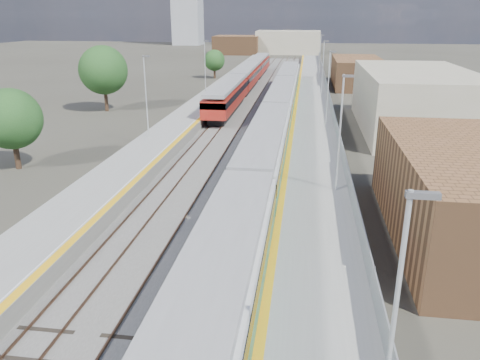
# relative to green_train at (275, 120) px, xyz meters

# --- Properties ---
(ground) EXTENTS (320.00, 320.00, 0.00)m
(ground) POSITION_rel_green_train_xyz_m (-1.50, 12.84, -2.34)
(ground) COLOR #47443A
(ground) RESTS_ON ground
(ballast_bed) EXTENTS (10.50, 155.00, 0.06)m
(ballast_bed) POSITION_rel_green_train_xyz_m (-3.75, 15.34, -2.31)
(ballast_bed) COLOR #565451
(ballast_bed) RESTS_ON ground
(tracks) EXTENTS (8.96, 160.00, 0.17)m
(tracks) POSITION_rel_green_train_xyz_m (-3.15, 17.02, -2.23)
(tracks) COLOR #4C3323
(tracks) RESTS_ON ground
(platform_right) EXTENTS (4.70, 155.00, 8.52)m
(platform_right) POSITION_rel_green_train_xyz_m (3.78, 15.33, -1.80)
(platform_right) COLOR slate
(platform_right) RESTS_ON ground
(platform_left) EXTENTS (4.30, 155.00, 8.52)m
(platform_left) POSITION_rel_green_train_xyz_m (-10.55, 15.33, -1.82)
(platform_left) COLOR slate
(platform_left) RESTS_ON ground
(buildings) EXTENTS (72.00, 185.50, 40.00)m
(buildings) POSITION_rel_green_train_xyz_m (-19.62, 101.44, 8.37)
(buildings) COLOR brown
(buildings) RESTS_ON ground
(green_train) EXTENTS (3.01, 83.79, 3.32)m
(green_train) POSITION_rel_green_train_xyz_m (0.00, 0.00, 0.00)
(green_train) COLOR black
(green_train) RESTS_ON ground
(red_train) EXTENTS (2.91, 59.04, 3.68)m
(red_train) POSITION_rel_green_train_xyz_m (-7.00, 33.93, -0.16)
(red_train) COLOR black
(red_train) RESTS_ON ground
(tree_a) EXTENTS (4.84, 4.84, 6.56)m
(tree_a) POSITION_rel_green_train_xyz_m (-20.21, -11.00, 1.79)
(tree_a) COLOR #382619
(tree_a) RESTS_ON ground
(tree_b) EXTENTS (6.15, 6.15, 8.33)m
(tree_b) POSITION_rel_green_train_xyz_m (-22.84, 13.12, 2.91)
(tree_b) COLOR #382619
(tree_b) RESTS_ON ground
(tree_c) EXTENTS (4.06, 4.06, 5.51)m
(tree_c) POSITION_rel_green_train_xyz_m (-15.16, 47.68, 1.13)
(tree_c) COLOR #382619
(tree_c) RESTS_ON ground
(tree_d) EXTENTS (4.14, 4.14, 5.62)m
(tree_d) POSITION_rel_green_train_xyz_m (20.02, 25.40, 1.20)
(tree_d) COLOR #382619
(tree_d) RESTS_ON ground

